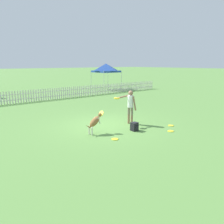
# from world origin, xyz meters

# --- Properties ---
(ground_plane) EXTENTS (240.00, 240.00, 0.00)m
(ground_plane) POSITION_xyz_m (0.00, 0.00, 0.00)
(ground_plane) COLOR #5B8C42
(handler_person) EXTENTS (1.01, 0.60, 1.63)m
(handler_person) POSITION_xyz_m (1.04, -0.63, 1.02)
(handler_person) COLOR #8C664C
(handler_person) RESTS_ON ground_plane
(leaping_dog) EXTENTS (0.96, 0.33, 0.92)m
(leaping_dog) POSITION_xyz_m (-1.10, -0.80, 0.54)
(leaping_dog) COLOR olive
(leaping_dog) RESTS_ON ground_plane
(frisbee_near_handler) EXTENTS (0.26, 0.26, 0.02)m
(frisbee_near_handler) POSITION_xyz_m (1.62, -2.62, 0.01)
(frisbee_near_handler) COLOR yellow
(frisbee_near_handler) RESTS_ON ground_plane
(frisbee_near_dog) EXTENTS (0.26, 0.26, 0.02)m
(frisbee_near_dog) POSITION_xyz_m (2.34, -2.10, 0.01)
(frisbee_near_dog) COLOR yellow
(frisbee_near_dog) RESTS_ON ground_plane
(frisbee_midfield) EXTENTS (0.26, 0.26, 0.02)m
(frisbee_midfield) POSITION_xyz_m (-0.92, -1.88, 0.01)
(frisbee_midfield) COLOR yellow
(frisbee_midfield) RESTS_ON ground_plane
(backpack_on_grass) EXTENTS (0.28, 0.30, 0.37)m
(backpack_on_grass) POSITION_xyz_m (0.46, -1.55, 0.18)
(backpack_on_grass) COLOR black
(backpack_on_grass) RESTS_ON ground_plane
(picket_fence) EXTENTS (27.04, 0.04, 0.93)m
(picket_fence) POSITION_xyz_m (0.00, 8.66, 0.47)
(picket_fence) COLOR silver
(picket_fence) RESTS_ON ground_plane
(canopy_tent_main) EXTENTS (2.48, 2.48, 2.85)m
(canopy_tent_main) POSITION_xyz_m (9.00, 11.61, 2.37)
(canopy_tent_main) COLOR silver
(canopy_tent_main) RESTS_ON ground_plane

